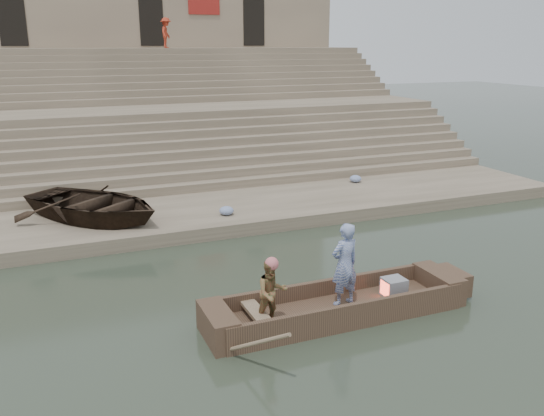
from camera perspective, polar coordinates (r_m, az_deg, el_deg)
ground at (r=10.49m, az=-11.93°, el=-15.43°), size 120.00×120.00×0.00m
lower_landing at (r=17.72m, az=-16.87°, el=-1.76°), size 32.00×4.00×0.40m
mid_landing at (r=24.74m, az=-18.96°, el=5.88°), size 32.00×3.00×2.80m
upper_landing at (r=31.53m, az=-20.09°, el=10.02°), size 32.00×3.00×5.20m
ghat_steps at (r=26.35m, az=-19.31°, el=7.31°), size 32.00×11.00×5.20m
building_wall at (r=35.39m, az=-20.92°, el=15.39°), size 32.00×5.07×11.20m
main_rowboat at (r=12.03m, az=6.47°, el=-10.24°), size 5.00×1.30×0.22m
rowboat_trim at (r=12.03m, az=7.41°, el=-9.22°), size 6.04×2.63×1.97m
standing_man at (r=11.76m, az=7.27°, el=-5.62°), size 0.70×0.52×1.76m
rowing_man at (r=10.95m, az=-0.03°, el=-8.47°), size 0.64×0.50×1.30m
television at (r=12.56m, az=12.03°, el=-7.76°), size 0.46×0.42×0.40m
beached_rowboat at (r=17.60m, az=-17.38°, el=0.36°), size 5.41×5.60×0.95m
pedestrian at (r=31.52m, az=-10.53°, el=16.84°), size 0.93×1.13×1.53m
cloth_bundles at (r=17.62m, az=-19.28°, el=-0.94°), size 20.47×2.66×0.26m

